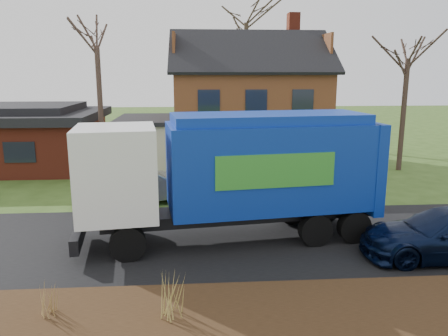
{
  "coord_description": "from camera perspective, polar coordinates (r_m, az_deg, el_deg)",
  "views": [
    {
      "loc": [
        -1.47,
        -13.76,
        5.53
      ],
      "look_at": [
        -0.32,
        2.5,
        1.97
      ],
      "focal_mm": 35.0,
      "sensor_mm": 36.0,
      "label": 1
    }
  ],
  "objects": [
    {
      "name": "ground",
      "position": [
        14.9,
        1.93,
        -9.47
      ],
      "size": [
        120.0,
        120.0,
        0.0
      ],
      "primitive_type": "plane",
      "color": "#334D19",
      "rests_on": "ground"
    },
    {
      "name": "road",
      "position": [
        14.9,
        1.93,
        -9.44
      ],
      "size": [
        80.0,
        7.0,
        0.02
      ],
      "primitive_type": "cube",
      "color": "black",
      "rests_on": "ground"
    },
    {
      "name": "mulch_verge",
      "position": [
        10.13,
        5.23,
        -19.8
      ],
      "size": [
        80.0,
        3.5,
        0.3
      ],
      "primitive_type": "cube",
      "color": "black",
      "rests_on": "ground"
    },
    {
      "name": "main_house",
      "position": [
        27.87,
        2.08,
        9.21
      ],
      "size": [
        12.95,
        8.95,
        9.26
      ],
      "color": "beige",
      "rests_on": "ground"
    },
    {
      "name": "ranch_house",
      "position": [
        29.0,
        -25.36,
        3.76
      ],
      "size": [
        9.8,
        8.2,
        3.7
      ],
      "color": "maroon",
      "rests_on": "ground"
    },
    {
      "name": "garbage_truck",
      "position": [
        14.37,
        1.79,
        -0.09
      ],
      "size": [
        10.15,
        3.89,
        4.24
      ],
      "rotation": [
        0.0,
        0.0,
        0.13
      ],
      "color": "black",
      "rests_on": "ground"
    },
    {
      "name": "silver_sedan",
      "position": [
        19.22,
        -11.04,
        -2.11
      ],
      "size": [
        5.25,
        3.14,
        1.63
      ],
      "primitive_type": "imported",
      "rotation": [
        0.0,
        0.0,
        1.88
      ],
      "color": "#93969A",
      "rests_on": "ground"
    },
    {
      "name": "navy_wagon",
      "position": [
        14.98,
        27.21,
        -7.7
      ],
      "size": [
        5.29,
        2.39,
        1.5
      ],
      "primitive_type": "imported",
      "rotation": [
        0.0,
        0.0,
        -1.63
      ],
      "color": "black",
      "rests_on": "ground"
    },
    {
      "name": "tree_front_west",
      "position": [
        24.8,
        -16.41,
        17.04
      ],
      "size": [
        3.18,
        3.18,
        9.44
      ],
      "color": "#433128",
      "rests_on": "ground"
    },
    {
      "name": "tree_front_east",
      "position": [
        26.94,
        23.1,
        15.22
      ],
      "size": [
        3.25,
        3.25,
        9.03
      ],
      "color": "#3C2C24",
      "rests_on": "ground"
    },
    {
      "name": "tree_back",
      "position": [
        37.89,
        2.96,
        20.32
      ],
      "size": [
        4.1,
        4.1,
        12.99
      ],
      "color": "#3A2E23",
      "rests_on": "ground"
    },
    {
      "name": "grass_clump_west",
      "position": [
        10.69,
        -21.84,
        -15.5
      ],
      "size": [
        0.3,
        0.25,
        0.8
      ],
      "color": "olive",
      "rests_on": "mulch_verge"
    },
    {
      "name": "grass_clump_mid",
      "position": [
        9.87,
        -6.84,
        -16.18
      ],
      "size": [
        0.38,
        0.31,
        1.06
      ],
      "color": "#9C8745",
      "rests_on": "mulch_verge"
    }
  ]
}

